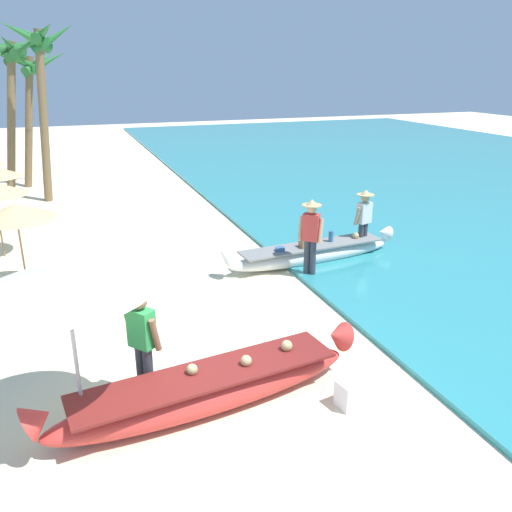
% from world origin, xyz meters
% --- Properties ---
extents(ground_plane, '(80.00, 80.00, 0.00)m').
position_xyz_m(ground_plane, '(0.00, 0.00, 0.00)').
color(ground_plane, beige).
extents(boat_red_foreground, '(4.80, 1.33, 0.86)m').
position_xyz_m(boat_red_foreground, '(-0.36, -0.22, 0.31)').
color(boat_red_foreground, red).
rests_on(boat_red_foreground, ground).
extents(boat_white_midground, '(4.69, 1.02, 0.75)m').
position_xyz_m(boat_white_midground, '(3.54, 4.47, 0.27)').
color(boat_white_midground, white).
rests_on(boat_white_midground, ground).
extents(person_vendor_hatted, '(0.55, 0.52, 1.83)m').
position_xyz_m(person_vendor_hatted, '(3.09, 3.68, 1.06)').
color(person_vendor_hatted, '#333842').
rests_on(person_vendor_hatted, ground).
extents(person_tourist_customer, '(0.49, 0.55, 1.65)m').
position_xyz_m(person_tourist_customer, '(-1.14, 0.34, 0.93)').
color(person_tourist_customer, '#333842').
rests_on(person_tourist_customer, ground).
extents(person_vendor_assistant, '(0.58, 0.44, 1.69)m').
position_xyz_m(person_vendor_assistant, '(5.05, 4.65, 0.98)').
color(person_vendor_assistant, '#333842').
rests_on(person_vendor_assistant, ground).
extents(patio_umbrella_large, '(2.09, 2.09, 2.34)m').
position_xyz_m(patio_umbrella_large, '(-2.03, -0.12, 2.17)').
color(patio_umbrella_large, '#B7B7BC').
rests_on(patio_umbrella_large, ground).
extents(parasol_row_0, '(1.60, 1.60, 1.91)m').
position_xyz_m(parasol_row_0, '(-2.92, 5.16, 1.75)').
color(parasol_row_0, '#8E6B47').
rests_on(parasol_row_0, ground).
extents(palm_tree_tall_inland, '(2.71, 2.49, 5.26)m').
position_xyz_m(palm_tree_tall_inland, '(-2.66, 16.35, 4.21)').
color(palm_tree_tall_inland, brown).
rests_on(palm_tree_tall_inland, ground).
extents(palm_tree_mid_cluster, '(3.02, 2.85, 5.72)m').
position_xyz_m(palm_tree_mid_cluster, '(-3.15, 14.81, 4.70)').
color(palm_tree_mid_cluster, brown).
rests_on(palm_tree_mid_cluster, ground).
extents(palm_tree_far_behind, '(2.41, 2.47, 6.03)m').
position_xyz_m(palm_tree_far_behind, '(-2.20, 13.50, 4.72)').
color(palm_tree_far_behind, brown).
rests_on(palm_tree_far_behind, ground).
extents(cooler_box, '(0.51, 0.38, 0.40)m').
position_xyz_m(cooler_box, '(1.58, -0.85, 0.20)').
color(cooler_box, silver).
rests_on(cooler_box, ground).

